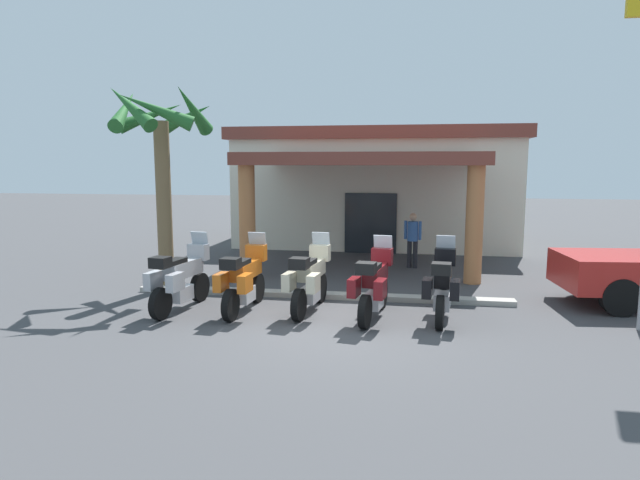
% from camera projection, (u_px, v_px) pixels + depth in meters
% --- Properties ---
extents(ground_plane, '(80.00, 80.00, 0.00)m').
position_uv_depth(ground_plane, '(337.00, 326.00, 10.70)').
color(ground_plane, '#424244').
extents(motel_building, '(10.74, 10.53, 4.41)m').
position_uv_depth(motel_building, '(376.00, 185.00, 21.34)').
color(motel_building, silver).
rests_on(motel_building, ground_plane).
extents(motorcycle_silver, '(0.82, 2.21, 1.61)m').
position_uv_depth(motorcycle_silver, '(180.00, 278.00, 11.72)').
color(motorcycle_silver, black).
rests_on(motorcycle_silver, ground_plane).
extents(motorcycle_orange, '(0.73, 2.21, 1.61)m').
position_uv_depth(motorcycle_orange, '(244.00, 279.00, 11.62)').
color(motorcycle_orange, black).
rests_on(motorcycle_orange, ground_plane).
extents(motorcycle_cream, '(0.77, 2.21, 1.61)m').
position_uv_depth(motorcycle_cream, '(310.00, 279.00, 11.64)').
color(motorcycle_cream, black).
rests_on(motorcycle_cream, ground_plane).
extents(motorcycle_maroon, '(0.83, 2.21, 1.61)m').
position_uv_depth(motorcycle_maroon, '(374.00, 285.00, 11.13)').
color(motorcycle_maroon, black).
rests_on(motorcycle_maroon, ground_plane).
extents(motorcycle_black, '(0.75, 2.21, 1.61)m').
position_uv_depth(motorcycle_black, '(443.00, 285.00, 11.09)').
color(motorcycle_black, black).
rests_on(motorcycle_black, ground_plane).
extents(pedestrian, '(0.52, 0.32, 1.66)m').
position_uv_depth(pedestrian, '(413.00, 236.00, 16.42)').
color(pedestrian, black).
rests_on(pedestrian, ground_plane).
extents(palm_tree_roadside, '(2.53, 2.62, 5.05)m').
position_uv_depth(palm_tree_roadside, '(159.00, 141.00, 13.29)').
color(palm_tree_roadside, brown).
rests_on(palm_tree_roadside, ground_plane).
extents(curb_strip, '(8.89, 0.36, 0.12)m').
position_uv_depth(curb_strip, '(319.00, 295.00, 12.92)').
color(curb_strip, '#ADA89E').
rests_on(curb_strip, ground_plane).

